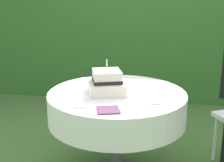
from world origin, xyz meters
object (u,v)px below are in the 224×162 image
Objects in this scene: wedding_cake at (107,83)px; serving_plate_near at (82,105)px; serving_plate_far at (155,101)px; napkin_stack at (108,110)px; cake_table at (117,107)px.

wedding_cake is 0.36m from serving_plate_near.
serving_plate_far is 0.39m from napkin_stack.
serving_plate_far reaches higher than cake_table.
wedding_cake reaches higher than serving_plate_far.
cake_table is at bearing 90.07° from napkin_stack.
cake_table is at bearing 18.83° from wedding_cake.
wedding_cake is at bearing -161.17° from cake_table.
serving_plate_far is (0.32, -0.19, 0.13)m from cake_table.
serving_plate_far is 0.80× the size of napkin_stack.
napkin_stack is (0.20, -0.06, -0.00)m from serving_plate_near.
serving_plate_near is at bearing -111.34° from wedding_cake.
cake_table is 0.43m from napkin_stack.
wedding_cake reaches higher than napkin_stack.
serving_plate_far is at bearing 17.62° from serving_plate_near.
wedding_cake is 0.40m from napkin_stack.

